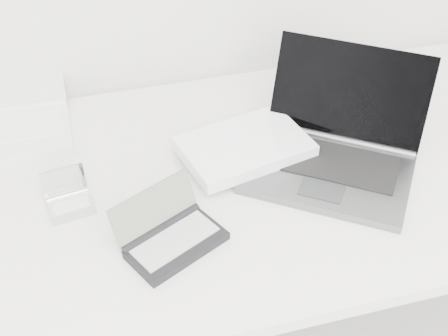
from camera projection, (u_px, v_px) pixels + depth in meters
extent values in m
cube|color=white|center=(232.00, 180.00, 1.39)|extent=(1.60, 0.80, 0.03)
cylinder|color=silver|center=(423.00, 155.00, 2.03)|extent=(0.04, 0.04, 0.70)
cube|color=slate|center=(328.00, 175.00, 1.36)|extent=(0.42, 0.40, 0.02)
cube|color=black|center=(332.00, 162.00, 1.38)|extent=(0.31, 0.27, 0.00)
cube|color=black|center=(350.00, 92.00, 1.41)|extent=(0.34, 0.28, 0.21)
cylinder|color=slate|center=(340.00, 140.00, 1.44)|extent=(0.29, 0.22, 0.02)
cube|color=#383B3D|center=(322.00, 190.00, 1.31)|extent=(0.11, 0.10, 0.00)
cube|color=white|center=(244.00, 147.00, 1.40)|extent=(0.31, 0.24, 0.03)
cube|color=white|center=(244.00, 141.00, 1.39)|extent=(0.30, 0.23, 0.00)
cube|color=white|center=(10.00, 136.00, 1.47)|extent=(0.28, 0.19, 0.02)
cube|color=white|center=(9.00, 128.00, 1.47)|extent=(0.25, 0.12, 0.00)
cube|color=silver|center=(7.00, 83.00, 1.58)|extent=(0.28, 0.17, 0.05)
cylinder|color=white|center=(9.00, 110.00, 1.53)|extent=(0.27, 0.03, 0.02)
cube|color=#B8B7BC|center=(72.00, 208.00, 1.29)|extent=(0.10, 0.08, 0.01)
cube|color=silver|center=(71.00, 205.00, 1.28)|extent=(0.08, 0.05, 0.00)
cube|color=gray|center=(64.00, 181.00, 1.30)|extent=(0.09, 0.03, 0.06)
cylinder|color=#B8B7BC|center=(67.00, 195.00, 1.31)|extent=(0.09, 0.03, 0.01)
cube|color=black|center=(177.00, 245.00, 1.20)|extent=(0.21, 0.17, 0.02)
cube|color=#9E9E9E|center=(175.00, 240.00, 1.20)|extent=(0.18, 0.14, 0.00)
cube|color=slate|center=(154.00, 208.00, 1.21)|extent=(0.18, 0.12, 0.09)
cylinder|color=black|center=(161.00, 228.00, 1.23)|extent=(0.17, 0.10, 0.02)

